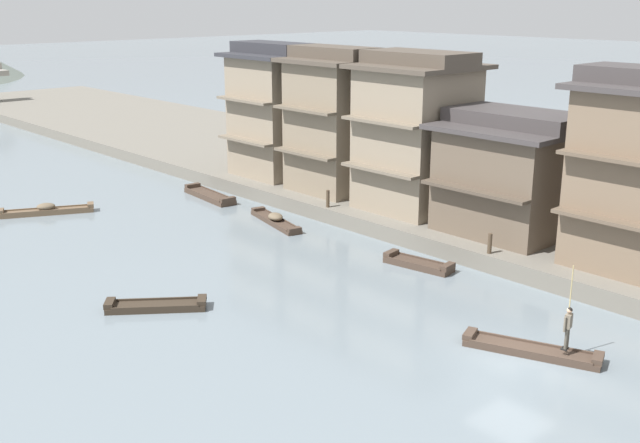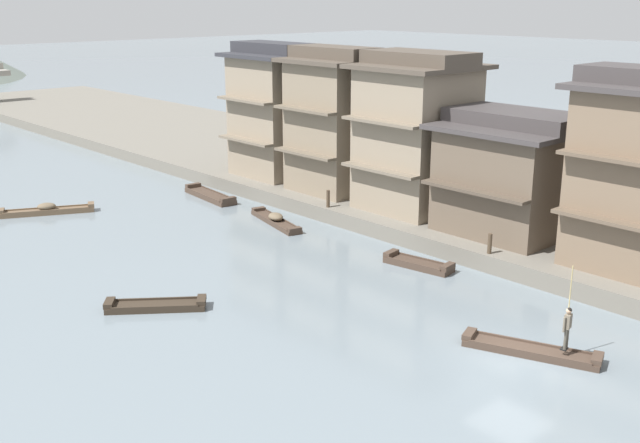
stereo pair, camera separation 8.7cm
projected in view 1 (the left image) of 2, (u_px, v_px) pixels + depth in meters
ground_plane at (515, 360)px, 27.06m from camera, size 400.00×400.00×0.00m
riverbank_right at (297, 160)px, 58.30m from camera, size 18.00×110.00×0.86m
boat_foreground_poled at (531, 350)px, 27.52m from camera, size 2.69×4.88×0.42m
boatman_person at (568, 323)px, 26.68m from camera, size 0.55×0.32×3.04m
boat_moored_nearest at (276, 220)px, 43.31m from camera, size 2.00×5.09×0.63m
boat_moored_second at (156, 306)px, 31.45m from camera, size 3.83×3.26×0.44m
boat_moored_third at (210, 196)px, 48.79m from camera, size 1.58×4.99×0.52m
boat_moored_far at (418, 264)px, 36.34m from camera, size 1.54×3.58×0.49m
boat_midriver_drifting at (46, 211)px, 45.23m from camera, size 5.22×3.09×0.67m
house_waterfront_second at (513, 173)px, 38.52m from camera, size 7.07×6.84×6.14m
house_waterfront_tall at (416, 132)px, 42.31m from camera, size 6.38×6.05×8.74m
house_waterfront_narrow at (333, 121)px, 46.27m from camera, size 5.27×5.72×8.74m
house_waterfront_far at (273, 111)px, 50.38m from camera, size 5.23×5.87×8.74m
mooring_post_dock_near at (490, 244)px, 35.57m from camera, size 0.20×0.20×0.96m
mooring_post_dock_mid at (328, 199)px, 43.42m from camera, size 0.20×0.20×0.99m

